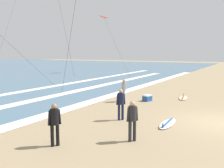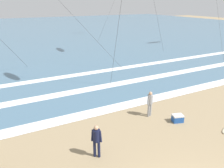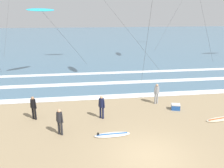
{
  "view_description": "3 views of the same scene",
  "coord_description": "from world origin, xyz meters",
  "px_view_note": "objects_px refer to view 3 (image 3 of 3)",
  "views": [
    {
      "loc": [
        -13.31,
        -1.27,
        3.47
      ],
      "look_at": [
        1.02,
        6.69,
        1.41
      ],
      "focal_mm": 41.09,
      "sensor_mm": 36.0,
      "label": 1
    },
    {
      "loc": [
        -5.3,
        -3.33,
        6.67
      ],
      "look_at": [
        -0.34,
        6.03,
        2.76
      ],
      "focal_mm": 36.46,
      "sensor_mm": 36.0,
      "label": 2
    },
    {
      "loc": [
        -3.18,
        -9.63,
        6.85
      ],
      "look_at": [
        -0.64,
        8.64,
        1.08
      ],
      "focal_mm": 37.35,
      "sensor_mm": 36.0,
      "label": 3
    }
  ],
  "objects_px": {
    "surfer_left_far": "(102,105)",
    "surfboard_foreground_flat": "(112,135)",
    "surfer_mid_group": "(60,119)",
    "surfboard_right_spare": "(220,119)",
    "surfer_right_near": "(33,106)",
    "surfer_background_far": "(157,92)",
    "kite_cyan_high_right": "(41,10)",
    "cooler_box": "(176,107)"
  },
  "relations": [
    {
      "from": "surfboard_foreground_flat",
      "to": "kite_cyan_high_right",
      "type": "height_order",
      "value": "kite_cyan_high_right"
    },
    {
      "from": "surfer_right_near",
      "to": "surfer_left_far",
      "type": "distance_m",
      "value": 4.46
    },
    {
      "from": "surfer_right_near",
      "to": "surfer_background_far",
      "type": "distance_m",
      "value": 9.0
    },
    {
      "from": "surfer_right_near",
      "to": "surfer_background_far",
      "type": "height_order",
      "value": "same"
    },
    {
      "from": "kite_cyan_high_right",
      "to": "surfboard_right_spare",
      "type": "bearing_deg",
      "value": -44.13
    },
    {
      "from": "surfboard_foreground_flat",
      "to": "cooler_box",
      "type": "height_order",
      "value": "cooler_box"
    },
    {
      "from": "surfer_mid_group",
      "to": "surfer_background_far",
      "type": "height_order",
      "value": "same"
    },
    {
      "from": "surfer_right_near",
      "to": "kite_cyan_high_right",
      "type": "height_order",
      "value": "kite_cyan_high_right"
    },
    {
      "from": "surfer_left_far",
      "to": "kite_cyan_high_right",
      "type": "relative_size",
      "value": 0.21
    },
    {
      "from": "surfer_background_far",
      "to": "surfer_right_near",
      "type": "bearing_deg",
      "value": -170.02
    },
    {
      "from": "surfer_background_far",
      "to": "kite_cyan_high_right",
      "type": "relative_size",
      "value": 0.21
    },
    {
      "from": "surfer_right_near",
      "to": "surfer_left_far",
      "type": "xyz_separation_m",
      "value": [
        4.43,
        -0.47,
        0.0
      ]
    },
    {
      "from": "surfer_left_far",
      "to": "surfboard_right_spare",
      "type": "bearing_deg",
      "value": -9.47
    },
    {
      "from": "surfer_mid_group",
      "to": "cooler_box",
      "type": "distance_m",
      "value": 8.46
    },
    {
      "from": "cooler_box",
      "to": "surfer_right_near",
      "type": "bearing_deg",
      "value": -178.74
    },
    {
      "from": "surfer_left_far",
      "to": "surfboard_foreground_flat",
      "type": "height_order",
      "value": "surfer_left_far"
    },
    {
      "from": "surfer_right_near",
      "to": "surfer_mid_group",
      "type": "height_order",
      "value": "same"
    },
    {
      "from": "surfer_mid_group",
      "to": "surfer_left_far",
      "type": "xyz_separation_m",
      "value": [
        2.58,
        1.82,
        0.0
      ]
    },
    {
      "from": "surfboard_right_spare",
      "to": "kite_cyan_high_right",
      "type": "xyz_separation_m",
      "value": [
        -12.68,
        12.3,
        6.92
      ]
    },
    {
      "from": "surfer_left_far",
      "to": "surfer_mid_group",
      "type": "bearing_deg",
      "value": -144.77
    },
    {
      "from": "surfer_background_far",
      "to": "surfboard_foreground_flat",
      "type": "bearing_deg",
      "value": -132.91
    },
    {
      "from": "surfboard_right_spare",
      "to": "cooler_box",
      "type": "xyz_separation_m",
      "value": [
        -2.26,
        1.97,
        0.18
      ]
    },
    {
      "from": "surfer_right_near",
      "to": "surfer_background_far",
      "type": "relative_size",
      "value": 1.0
    },
    {
      "from": "surfer_right_near",
      "to": "surfboard_foreground_flat",
      "type": "height_order",
      "value": "surfer_right_near"
    },
    {
      "from": "surfer_background_far",
      "to": "surfboard_foreground_flat",
      "type": "relative_size",
      "value": 0.75
    },
    {
      "from": "surfer_right_near",
      "to": "surfer_background_far",
      "type": "xyz_separation_m",
      "value": [
        8.86,
        1.56,
        0.0
      ]
    },
    {
      "from": "surfboard_right_spare",
      "to": "cooler_box",
      "type": "height_order",
      "value": "cooler_box"
    },
    {
      "from": "surfer_mid_group",
      "to": "surfer_background_far",
      "type": "bearing_deg",
      "value": 28.76
    },
    {
      "from": "surfer_mid_group",
      "to": "kite_cyan_high_right",
      "type": "height_order",
      "value": "kite_cyan_high_right"
    },
    {
      "from": "cooler_box",
      "to": "surfboard_foreground_flat",
      "type": "bearing_deg",
      "value": -149.31
    },
    {
      "from": "surfer_mid_group",
      "to": "surfboard_right_spare",
      "type": "relative_size",
      "value": 0.74
    },
    {
      "from": "surfer_right_near",
      "to": "surfer_left_far",
      "type": "height_order",
      "value": "same"
    },
    {
      "from": "surfer_mid_group",
      "to": "kite_cyan_high_right",
      "type": "distance_m",
      "value": 14.37
    },
    {
      "from": "surfboard_right_spare",
      "to": "kite_cyan_high_right",
      "type": "height_order",
      "value": "kite_cyan_high_right"
    },
    {
      "from": "surfer_left_far",
      "to": "surfboard_foreground_flat",
      "type": "distance_m",
      "value": 2.53
    },
    {
      "from": "surfer_background_far",
      "to": "surfboard_right_spare",
      "type": "distance_m",
      "value": 4.76
    },
    {
      "from": "surfer_mid_group",
      "to": "cooler_box",
      "type": "relative_size",
      "value": 2.24
    },
    {
      "from": "surfer_right_near",
      "to": "kite_cyan_high_right",
      "type": "xyz_separation_m",
      "value": [
        -0.52,
        10.54,
        6.01
      ]
    },
    {
      "from": "surfer_mid_group",
      "to": "surfer_background_far",
      "type": "distance_m",
      "value": 8.0
    },
    {
      "from": "surfer_right_near",
      "to": "surfboard_right_spare",
      "type": "relative_size",
      "value": 0.74
    },
    {
      "from": "surfboard_foreground_flat",
      "to": "surfer_mid_group",
      "type": "bearing_deg",
      "value": 170.18
    },
    {
      "from": "surfboard_right_spare",
      "to": "surfboard_foreground_flat",
      "type": "height_order",
      "value": "same"
    }
  ]
}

